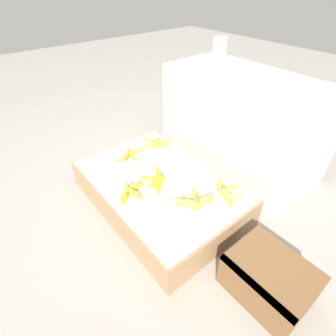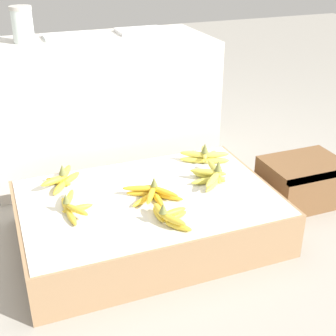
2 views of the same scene
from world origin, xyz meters
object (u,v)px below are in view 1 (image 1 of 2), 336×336
(banana_bunch_middle_midleft, at_px, (157,179))
(banana_bunch_back_left, at_px, (157,143))
(banana_bunch_front_midleft, at_px, (131,191))
(banana_bunch_middle_midright, at_px, (195,201))
(banana_bunch_middle_left, at_px, (130,155))
(glass_jar, at_px, (219,50))
(wooden_crate, at_px, (269,279))
(banana_bunch_back_midright, at_px, (226,191))
(foam_tray_white, at_px, (298,81))

(banana_bunch_middle_midleft, height_order, banana_bunch_back_left, banana_bunch_back_left)
(banana_bunch_front_midleft, distance_m, banana_bunch_middle_midright, 0.39)
(banana_bunch_front_midleft, bearing_deg, banana_bunch_back_left, 126.53)
(banana_bunch_middle_left, height_order, banana_bunch_middle_midright, banana_bunch_middle_midright)
(banana_bunch_back_left, xyz_separation_m, glass_jar, (-0.03, 0.64, 0.57))
(banana_bunch_middle_midleft, height_order, glass_jar, glass_jar)
(banana_bunch_middle_left, relative_size, banana_bunch_middle_midleft, 1.02)
(wooden_crate, relative_size, banana_bunch_back_midright, 1.66)
(banana_bunch_middle_midright, bearing_deg, banana_bunch_back_midright, 74.28)
(banana_bunch_middle_left, distance_m, banana_bunch_back_midright, 0.74)
(banana_bunch_middle_midleft, bearing_deg, foam_tray_white, 74.19)
(banana_bunch_front_midleft, xyz_separation_m, banana_bunch_middle_midright, (0.30, 0.24, -0.00))
(banana_bunch_middle_midright, relative_size, banana_bunch_back_midright, 1.02)
(foam_tray_white, bearing_deg, banana_bunch_back_left, -131.36)
(wooden_crate, relative_size, glass_jar, 2.15)
(wooden_crate, xyz_separation_m, glass_jar, (-1.19, 0.84, 0.70))
(wooden_crate, relative_size, foam_tray_white, 1.47)
(wooden_crate, relative_size, banana_bunch_back_left, 1.88)
(banana_bunch_back_midright, xyz_separation_m, foam_tray_white, (-0.09, 0.70, 0.49))
(banana_bunch_middle_left, height_order, banana_bunch_back_left, banana_bunch_back_left)
(glass_jar, distance_m, foam_tray_white, 0.64)
(banana_bunch_front_midleft, xyz_separation_m, banana_bunch_middle_left, (-0.34, 0.21, -0.00))
(wooden_crate, xyz_separation_m, banana_bunch_middle_midright, (-0.52, -0.01, 0.13))
(banana_bunch_middle_left, relative_size, banana_bunch_back_midright, 1.03)
(banana_bunch_front_midleft, bearing_deg, banana_bunch_middle_left, 148.08)
(wooden_crate, bearing_deg, foam_tray_white, 121.65)
(wooden_crate, distance_m, banana_bunch_front_midleft, 0.87)
(banana_bunch_front_midleft, height_order, banana_bunch_back_midright, banana_bunch_back_midright)
(banana_bunch_back_midright, bearing_deg, banana_bunch_middle_midleft, -145.15)
(banana_bunch_back_left, height_order, foam_tray_white, foam_tray_white)
(wooden_crate, distance_m, banana_bunch_back_midright, 0.52)
(banana_bunch_back_left, height_order, glass_jar, glass_jar)
(banana_bunch_middle_midright, xyz_separation_m, glass_jar, (-0.67, 0.85, 0.57))
(banana_bunch_front_midleft, height_order, banana_bunch_middle_left, banana_bunch_front_midleft)
(wooden_crate, distance_m, banana_bunch_back_left, 1.18)
(banana_bunch_back_midright, distance_m, foam_tray_white, 0.85)
(wooden_crate, xyz_separation_m, banana_bunch_back_left, (-1.15, 0.20, 0.13))
(banana_bunch_front_midleft, height_order, glass_jar, glass_jar)
(glass_jar, xyz_separation_m, foam_tray_white, (0.64, 0.05, -0.08))
(banana_bunch_back_left, xyz_separation_m, foam_tray_white, (0.61, 0.69, 0.48))
(banana_bunch_middle_midright, xyz_separation_m, foam_tray_white, (-0.03, 0.90, 0.49))
(banana_bunch_front_midleft, height_order, foam_tray_white, foam_tray_white)
(banana_bunch_middle_midleft, distance_m, foam_tray_white, 1.10)
(banana_bunch_middle_midright, distance_m, banana_bunch_back_left, 0.67)
(wooden_crate, height_order, banana_bunch_back_left, banana_bunch_back_left)
(wooden_crate, height_order, glass_jar, glass_jar)
(banana_bunch_middle_left, bearing_deg, glass_jar, 91.84)
(banana_bunch_middle_midright, relative_size, glass_jar, 1.32)
(glass_jar, bearing_deg, banana_bunch_middle_left, -88.16)
(banana_bunch_middle_midleft, distance_m, banana_bunch_middle_midright, 0.30)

